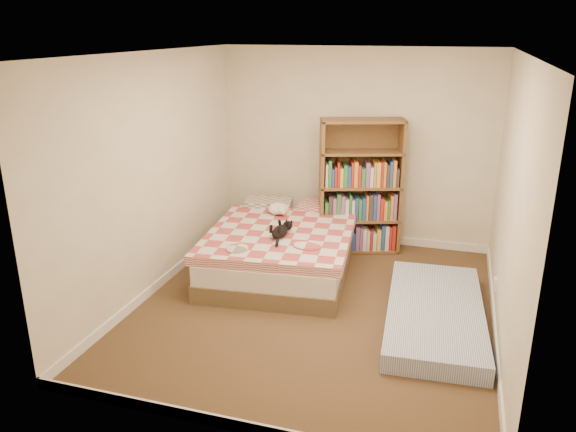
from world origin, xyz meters
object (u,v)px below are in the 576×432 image
(floor_mattress, at_px, (435,313))
(bookshelf, at_px, (360,205))
(black_cat, at_px, (281,230))
(white_dog, at_px, (279,209))
(bed, at_px, (284,247))

(floor_mattress, bearing_deg, bookshelf, 118.90)
(floor_mattress, relative_size, black_cat, 3.39)
(black_cat, xyz_separation_m, white_dog, (-0.26, 0.71, 0.01))
(bookshelf, height_order, black_cat, bookshelf)
(black_cat, height_order, white_dog, white_dog)
(bookshelf, height_order, floor_mattress, bookshelf)
(black_cat, bearing_deg, bed, 111.96)
(bookshelf, bearing_deg, white_dog, -173.69)
(white_dog, bearing_deg, floor_mattress, -27.44)
(bed, bearing_deg, bookshelf, 42.53)
(bookshelf, distance_m, white_dog, 1.03)
(floor_mattress, height_order, white_dog, white_dog)
(floor_mattress, relative_size, white_dog, 6.69)
(bookshelf, xyz_separation_m, black_cat, (-0.68, -1.13, -0.02))
(bookshelf, height_order, white_dog, bookshelf)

